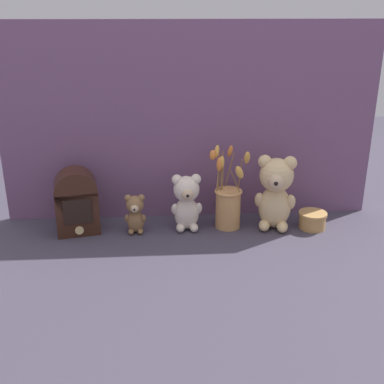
{
  "coord_description": "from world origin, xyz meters",
  "views": [
    {
      "loc": [
        -0.12,
        -1.72,
        0.84
      ],
      "look_at": [
        0.0,
        0.02,
        0.16
      ],
      "focal_mm": 45.0,
      "sensor_mm": 36.0,
      "label": 1
    }
  ],
  "objects_px": {
    "teddy_bear_small": "(135,213)",
    "vintage_radio": "(77,201)",
    "teddy_bear_medium": "(187,201)",
    "flower_vase": "(228,203)",
    "teddy_bear_large": "(276,191)",
    "decorative_tin_tall": "(312,220)"
  },
  "relations": [
    {
      "from": "decorative_tin_tall",
      "to": "teddy_bear_large",
      "type": "bearing_deg",
      "value": 174.44
    },
    {
      "from": "teddy_bear_large",
      "to": "vintage_radio",
      "type": "relative_size",
      "value": 1.17
    },
    {
      "from": "teddy_bear_small",
      "to": "flower_vase",
      "type": "relative_size",
      "value": 0.47
    },
    {
      "from": "teddy_bear_medium",
      "to": "teddy_bear_small",
      "type": "xyz_separation_m",
      "value": [
        -0.2,
        -0.02,
        -0.04
      ]
    },
    {
      "from": "teddy_bear_small",
      "to": "vintage_radio",
      "type": "xyz_separation_m",
      "value": [
        -0.22,
        0.02,
        0.05
      ]
    },
    {
      "from": "vintage_radio",
      "to": "decorative_tin_tall",
      "type": "distance_m",
      "value": 0.93
    },
    {
      "from": "vintage_radio",
      "to": "decorative_tin_tall",
      "type": "bearing_deg",
      "value": -1.9
    },
    {
      "from": "teddy_bear_large",
      "to": "vintage_radio",
      "type": "distance_m",
      "value": 0.78
    },
    {
      "from": "flower_vase",
      "to": "teddy_bear_large",
      "type": "bearing_deg",
      "value": -6.45
    },
    {
      "from": "teddy_bear_medium",
      "to": "flower_vase",
      "type": "relative_size",
      "value": 0.69
    },
    {
      "from": "teddy_bear_medium",
      "to": "teddy_bear_small",
      "type": "relative_size",
      "value": 1.46
    },
    {
      "from": "teddy_bear_small",
      "to": "teddy_bear_large",
      "type": "bearing_deg",
      "value": 0.67
    },
    {
      "from": "flower_vase",
      "to": "decorative_tin_tall",
      "type": "distance_m",
      "value": 0.35
    },
    {
      "from": "teddy_bear_medium",
      "to": "flower_vase",
      "type": "distance_m",
      "value": 0.17
    },
    {
      "from": "vintage_radio",
      "to": "decorative_tin_tall",
      "type": "height_order",
      "value": "vintage_radio"
    },
    {
      "from": "flower_vase",
      "to": "decorative_tin_tall",
      "type": "relative_size",
      "value": 2.99
    },
    {
      "from": "teddy_bear_small",
      "to": "vintage_radio",
      "type": "bearing_deg",
      "value": 174.33
    },
    {
      "from": "teddy_bear_small",
      "to": "decorative_tin_tall",
      "type": "distance_m",
      "value": 0.71
    },
    {
      "from": "teddy_bear_medium",
      "to": "vintage_radio",
      "type": "distance_m",
      "value": 0.43
    },
    {
      "from": "teddy_bear_medium",
      "to": "vintage_radio",
      "type": "bearing_deg",
      "value": 179.06
    },
    {
      "from": "teddy_bear_medium",
      "to": "teddy_bear_large",
      "type": "bearing_deg",
      "value": -1.46
    },
    {
      "from": "teddy_bear_large",
      "to": "vintage_radio",
      "type": "xyz_separation_m",
      "value": [
        -0.78,
        0.02,
        -0.03
      ]
    }
  ]
}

